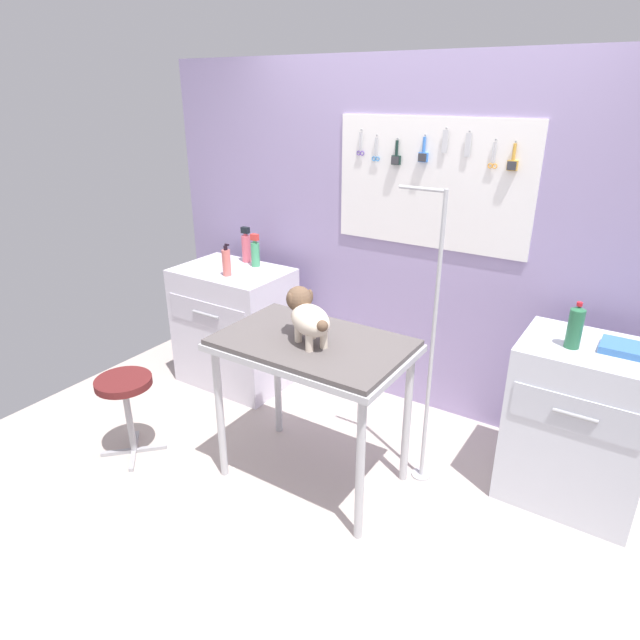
# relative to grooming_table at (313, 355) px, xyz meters

# --- Properties ---
(ground) EXTENTS (4.40, 4.00, 0.04)m
(ground) POSITION_rel_grooming_table_xyz_m (0.07, -0.16, -0.81)
(ground) COLOR #B2A49B
(rear_wall_panel) EXTENTS (4.00, 0.11, 2.30)m
(rear_wall_panel) POSITION_rel_grooming_table_xyz_m (0.07, 1.12, 0.37)
(rear_wall_panel) COLOR #9B89B8
(rear_wall_panel) RESTS_ON ground
(grooming_table) EXTENTS (1.02, 0.65, 0.88)m
(grooming_table) POSITION_rel_grooming_table_xyz_m (0.00, 0.00, 0.00)
(grooming_table) COLOR #B7B7BC
(grooming_table) RESTS_ON ground
(grooming_arm) EXTENTS (0.29, 0.11, 1.66)m
(grooming_arm) POSITION_rel_grooming_table_xyz_m (0.52, 0.35, -0.01)
(grooming_arm) COLOR #B7B7BC
(grooming_arm) RESTS_ON ground
(dog) EXTENTS (0.36, 0.28, 0.27)m
(dog) POSITION_rel_grooming_table_xyz_m (-0.01, -0.03, 0.24)
(dog) COLOR beige
(dog) RESTS_ON grooming_table
(counter_left) EXTENTS (0.80, 0.58, 0.89)m
(counter_left) POSITION_rel_grooming_table_xyz_m (-1.14, 0.65, -0.34)
(counter_left) COLOR silver
(counter_left) RESTS_ON ground
(cabinet_right) EXTENTS (0.68, 0.54, 0.91)m
(cabinet_right) POSITION_rel_grooming_table_xyz_m (1.26, 0.64, -0.33)
(cabinet_right) COLOR silver
(cabinet_right) RESTS_ON ground
(stool) EXTENTS (0.33, 0.33, 0.52)m
(stool) POSITION_rel_grooming_table_xyz_m (-1.06, -0.42, -0.36)
(stool) COLOR #9E9EA3
(stool) RESTS_ON ground
(detangler_spray) EXTENTS (0.07, 0.07, 0.26)m
(detangler_spray) POSITION_rel_grooming_table_xyz_m (-1.17, 0.87, 0.22)
(detangler_spray) COLOR #D5586A
(detangler_spray) RESTS_ON counter_left
(pump_bottle_white) EXTENTS (0.06, 0.06, 0.23)m
(pump_bottle_white) POSITION_rel_grooming_table_xyz_m (-1.07, 0.53, 0.20)
(pump_bottle_white) COLOR #CE655E
(pump_bottle_white) RESTS_ON counter_left
(spray_bottle_short) EXTENTS (0.06, 0.06, 0.24)m
(spray_bottle_short) POSITION_rel_grooming_table_xyz_m (-1.04, 0.81, 0.21)
(spray_bottle_short) COLOR #429A67
(spray_bottle_short) RESTS_ON counter_left
(soda_bottle) EXTENTS (0.07, 0.07, 0.24)m
(soda_bottle) POSITION_rel_grooming_table_xyz_m (1.16, 0.58, 0.23)
(soda_bottle) COLOR #286943
(soda_bottle) RESTS_ON cabinet_right
(supply_tray) EXTENTS (0.24, 0.18, 0.04)m
(supply_tray) POSITION_rel_grooming_table_xyz_m (1.40, 0.66, 0.14)
(supply_tray) COLOR #3B72B7
(supply_tray) RESTS_ON cabinet_right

